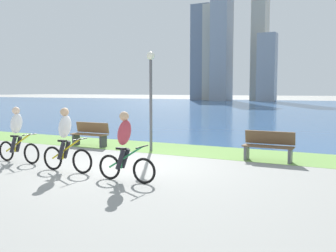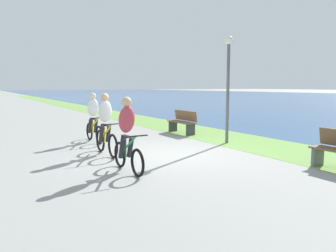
# 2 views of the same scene
# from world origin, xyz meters

# --- Properties ---
(ground_plane) EXTENTS (300.00, 300.00, 0.00)m
(ground_plane) POSITION_xyz_m (0.00, 0.00, 0.00)
(ground_plane) COLOR gray
(grass_strip_bayside) EXTENTS (120.00, 2.54, 0.01)m
(grass_strip_bayside) POSITION_xyz_m (0.00, 3.41, 0.00)
(grass_strip_bayside) COLOR #6B9947
(grass_strip_bayside) RESTS_ON ground
(cyclist_lead) EXTENTS (1.56, 0.52, 1.64)m
(cyclist_lead) POSITION_xyz_m (1.10, -1.64, 0.83)
(cyclist_lead) COLOR black
(cyclist_lead) RESTS_ON ground
(cyclist_trailing) EXTENTS (1.64, 0.52, 1.68)m
(cyclist_trailing) POSITION_xyz_m (-0.89, -1.42, 0.84)
(cyclist_trailing) COLOR black
(cyclist_trailing) RESTS_ON ground
(cyclist_distant_rear) EXTENTS (1.64, 0.52, 1.65)m
(cyclist_distant_rear) POSITION_xyz_m (-3.06, -1.07, 0.83)
(cyclist_distant_rear) COLOR black
(cyclist_distant_rear) RESTS_ON ground
(bench_near_path) EXTENTS (1.50, 0.47, 0.90)m
(bench_near_path) POSITION_xyz_m (-3.31, 2.64, 0.45)
(bench_near_path) COLOR brown
(bench_near_path) RESTS_ON ground
(lamppost_tall) EXTENTS (0.28, 0.28, 3.46)m
(lamppost_tall) POSITION_xyz_m (-0.64, 2.65, 2.30)
(lamppost_tall) COLOR #595960
(lamppost_tall) RESTS_ON ground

